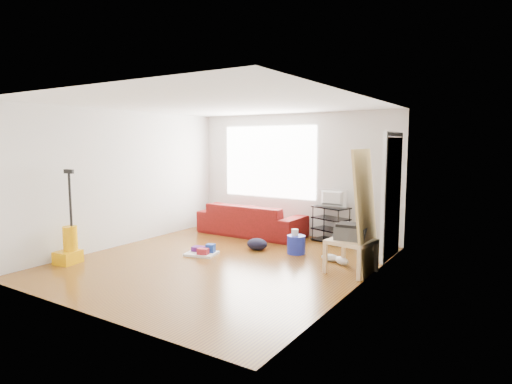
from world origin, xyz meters
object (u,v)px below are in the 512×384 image
Objects in this scene: vacuum at (69,246)px; bucket at (296,253)px; tv_stand at (331,224)px; cleaning_tray at (203,252)px; sofa at (251,235)px; backpack at (257,250)px; side_table at (351,245)px.

bucket is at bearing 33.52° from vacuum.
tv_stand is 2.45× the size of bucket.
tv_stand is at bearing 81.57° from bucket.
bucket is at bearing 35.41° from cleaning_tray.
sofa is 3.82× the size of cleaning_tray.
backpack is (-0.71, -0.15, 0.00)m from bucket.
cleaning_tray reaches higher than backpack.
vacuum is (-2.07, -2.31, 0.28)m from backpack.
sofa is at bearing 95.26° from cleaning_tray.
backpack is at bearing 127.68° from sofa.
side_table is 1.16× the size of cleaning_tray.
bucket is (-1.17, 0.53, -0.41)m from side_table.
sofa is 2.89× the size of tv_stand.
tv_stand is 1.32× the size of cleaning_tray.
vacuum is at bearing -138.50° from bucket.
tv_stand is at bearing -170.66° from sofa.
vacuum reaches higher than cleaning_tray.
sofa reaches higher than cleaning_tray.
cleaning_tray is (0.16, -1.78, 0.05)m from sofa.
side_table is (2.65, -1.37, 0.41)m from sofa.
side_table is 1.96m from backpack.
bucket is (-0.17, -1.12, -0.35)m from tv_stand.
side_table is 4.40m from vacuum.
cleaning_tray reaches higher than bucket.
bucket is 1.61m from cleaning_tray.
tv_stand is (1.64, 0.27, 0.35)m from sofa.
sofa is 1.70m from tv_stand.
side_table is at bearing -17.50° from backpack.
cleaning_tray is at bearing -133.62° from backpack.
cleaning_tray is (-1.31, -0.93, 0.05)m from bucket.
backpack is 0.25× the size of vacuum.
sofa is 1.79m from cleaning_tray.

